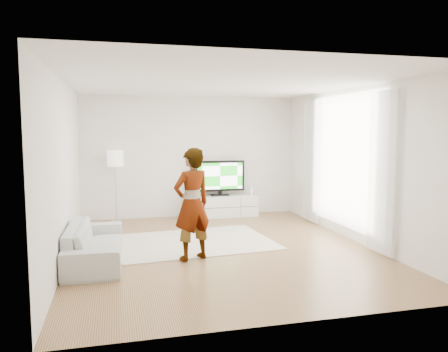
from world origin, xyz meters
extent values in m
plane|color=#A27F49|center=(0.00, 0.00, 0.00)|extent=(6.00, 6.00, 0.00)
plane|color=white|center=(0.00, 0.00, 2.80)|extent=(6.00, 6.00, 0.00)
cube|color=white|center=(-2.50, 0.00, 1.40)|extent=(0.02, 6.00, 2.80)
cube|color=white|center=(2.50, 0.00, 1.40)|extent=(0.02, 6.00, 2.80)
cube|color=white|center=(0.00, 3.00, 1.40)|extent=(5.00, 0.02, 2.80)
cube|color=white|center=(0.00, -3.00, 1.40)|extent=(5.00, 0.02, 2.80)
cube|color=white|center=(2.48, 0.30, 1.45)|extent=(0.01, 2.60, 2.50)
cube|color=white|center=(2.40, -1.00, 1.35)|extent=(0.04, 0.70, 2.60)
cube|color=white|center=(2.40, 1.60, 1.35)|extent=(0.04, 0.70, 2.60)
cube|color=white|center=(0.65, 2.77, 0.25)|extent=(1.75, 0.49, 0.49)
cube|color=black|center=(0.65, 2.52, 0.25)|extent=(1.70, 0.00, 0.01)
cube|color=black|center=(0.21, 2.52, 0.25)|extent=(0.01, 0.00, 0.43)
cube|color=black|center=(1.08, 2.52, 0.25)|extent=(0.01, 0.00, 0.43)
cube|color=black|center=(0.65, 2.79, 0.50)|extent=(0.42, 0.23, 0.02)
cube|color=black|center=(0.65, 2.79, 0.56)|extent=(0.08, 0.05, 0.08)
cube|color=black|center=(0.65, 2.79, 0.96)|extent=(1.18, 0.06, 0.72)
cube|color=#199D1B|center=(0.65, 2.76, 0.96)|extent=(1.08, 0.01, 0.61)
cube|color=white|center=(1.41, 2.77, 0.60)|extent=(0.08, 0.17, 0.22)
cube|color=#4CB2FF|center=(1.41, 2.68, 0.62)|extent=(0.01, 0.00, 0.12)
imported|color=#3F7238|center=(-0.10, 2.77, 0.66)|extent=(0.22, 0.22, 0.34)
cube|color=beige|center=(-0.38, 0.55, 0.01)|extent=(2.93, 2.22, 0.01)
imported|color=#334772|center=(-0.59, -0.51, 0.88)|extent=(0.75, 0.63, 1.74)
imported|color=beige|center=(-2.06, -0.25, 0.30)|extent=(0.84, 2.04, 0.59)
cylinder|color=silver|center=(-1.72, 2.70, 0.01)|extent=(0.27, 0.27, 0.02)
cylinder|color=silver|center=(-1.72, 2.70, 0.63)|extent=(0.04, 0.04, 1.22)
cylinder|color=white|center=(-1.72, 2.70, 1.42)|extent=(0.35, 0.35, 0.34)
camera|label=1|loc=(-1.72, -7.10, 2.02)|focal=35.00mm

